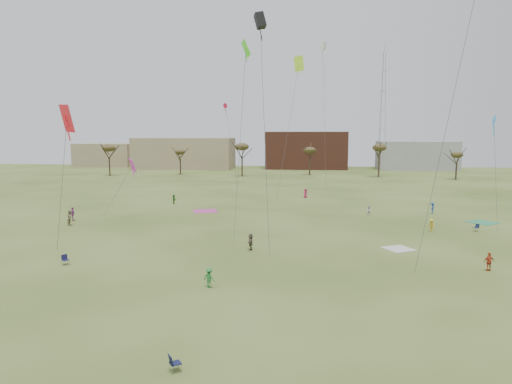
# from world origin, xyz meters

# --- Properties ---
(ground) EXTENTS (260.00, 260.00, 0.00)m
(ground) POSITION_xyz_m (0.00, 0.00, 0.00)
(ground) COLOR #354A17
(ground) RESTS_ON ground
(flyer_near_center) EXTENTS (1.10, 0.89, 1.48)m
(flyer_near_center) POSITION_xyz_m (-2.07, -0.63, 0.74)
(flyer_near_center) COLOR #267434
(flyer_near_center) RESTS_ON ground
(spectator_fore_a) EXTENTS (0.96, 0.52, 1.55)m
(spectator_fore_a) POSITION_xyz_m (19.92, 5.85, 0.78)
(spectator_fore_a) COLOR #B73C1F
(spectator_fore_a) RESTS_ON ground
(spectator_fore_b) EXTENTS (0.79, 0.98, 1.89)m
(spectator_fore_b) POSITION_xyz_m (-23.92, 20.14, 0.94)
(spectator_fore_b) COLOR #807251
(spectator_fore_b) RESTS_ON ground
(spectator_fore_c) EXTENTS (0.55, 1.52, 1.62)m
(spectator_fore_c) POSITION_xyz_m (-0.37, 10.51, 0.81)
(spectator_fore_c) COLOR brown
(spectator_fore_c) RESTS_ON ground
(flyer_mid_b) EXTENTS (0.92, 1.10, 1.49)m
(flyer_mid_b) POSITION_xyz_m (19.34, 21.14, 0.74)
(flyer_mid_b) COLOR gold
(flyer_mid_b) RESTS_ON ground
(spectator_mid_d) EXTENTS (0.85, 1.13, 1.79)m
(spectator_mid_d) POSITION_xyz_m (-25.18, 23.09, 0.89)
(spectator_mid_d) COLOR #9B408F
(spectator_mid_d) RESTS_ON ground
(spectator_mid_e) EXTENTS (0.90, 0.87, 1.45)m
(spectator_mid_e) POSITION_xyz_m (13.67, 31.26, 0.73)
(spectator_mid_e) COLOR silver
(spectator_mid_e) RESTS_ON ground
(flyer_far_a) EXTENTS (1.16, 1.35, 1.47)m
(flyer_far_a) POSITION_xyz_m (-16.34, 38.97, 0.73)
(flyer_far_a) COLOR #367928
(flyer_far_a) RESTS_ON ground
(flyer_far_b) EXTENTS (0.94, 0.92, 1.64)m
(flyer_far_b) POSITION_xyz_m (4.90, 48.09, 0.82)
(flyer_far_b) COLOR #A71C4A
(flyer_far_b) RESTS_ON ground
(flyer_far_c) EXTENTS (1.03, 1.17, 1.58)m
(flyer_far_c) POSITION_xyz_m (22.83, 33.88, 0.79)
(flyer_far_c) COLOR #203F94
(flyer_far_c) RESTS_ON ground
(blanket_cream) EXTENTS (3.43, 3.43, 0.03)m
(blanket_cream) POSITION_xyz_m (14.01, 12.51, 0.00)
(blanket_cream) COLOR beige
(blanket_cream) RESTS_ON ground
(blanket_plum) EXTENTS (4.33, 4.33, 0.03)m
(blanket_plum) POSITION_xyz_m (-9.68, 32.30, 0.00)
(blanket_plum) COLOR #B6388B
(blanket_plum) RESTS_ON ground
(blanket_olive) EXTENTS (4.43, 4.43, 0.03)m
(blanket_olive) POSITION_xyz_m (27.38, 27.51, 0.00)
(blanket_olive) COLOR #2F8154
(blanket_olive) RESTS_ON ground
(camp_chair_left) EXTENTS (0.74, 0.73, 0.87)m
(camp_chair_left) POSITION_xyz_m (-15.61, 3.77, 0.26)
(camp_chair_left) COLOR #15153A
(camp_chair_left) RESTS_ON ground
(camp_chair_center) EXTENTS (0.73, 0.72, 0.87)m
(camp_chair_center) POSITION_xyz_m (-1.18, -12.58, 0.26)
(camp_chair_center) COLOR #131736
(camp_chair_center) RESTS_ON ground
(camp_chair_right) EXTENTS (0.73, 0.71, 0.87)m
(camp_chair_right) POSITION_xyz_m (24.55, 21.85, 0.26)
(camp_chair_right) COLOR #15203A
(camp_chair_right) RESTS_ON ground
(kites_aloft) EXTENTS (59.62, 57.09, 26.61)m
(kites_aloft) POSITION_xyz_m (6.15, 28.77, 20.45)
(kites_aloft) COLOR red
(kites_aloft) RESTS_ON ground
(tree_line) EXTENTS (117.44, 49.32, 8.91)m
(tree_line) POSITION_xyz_m (-2.85, 79.12, 7.09)
(tree_line) COLOR #3A2B1E
(tree_line) RESTS_ON ground
(building_tan) EXTENTS (32.00, 14.00, 10.00)m
(building_tan) POSITION_xyz_m (-35.00, 115.00, 5.00)
(building_tan) COLOR #937F60
(building_tan) RESTS_ON ground
(building_brick) EXTENTS (26.00, 16.00, 12.00)m
(building_brick) POSITION_xyz_m (5.00, 120.00, 6.00)
(building_brick) COLOR brown
(building_brick) RESTS_ON ground
(building_grey) EXTENTS (24.00, 12.00, 9.00)m
(building_grey) POSITION_xyz_m (40.00, 118.00, 4.50)
(building_grey) COLOR gray
(building_grey) RESTS_ON ground
(building_tan_west) EXTENTS (20.00, 12.00, 8.00)m
(building_tan_west) POSITION_xyz_m (-65.00, 122.00, 4.00)
(building_tan_west) COLOR #937F60
(building_tan_west) RESTS_ON ground
(radio_tower) EXTENTS (1.51, 1.72, 41.00)m
(radio_tower) POSITION_xyz_m (30.00, 125.00, 19.21)
(radio_tower) COLOR #9EA3A8
(radio_tower) RESTS_ON ground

